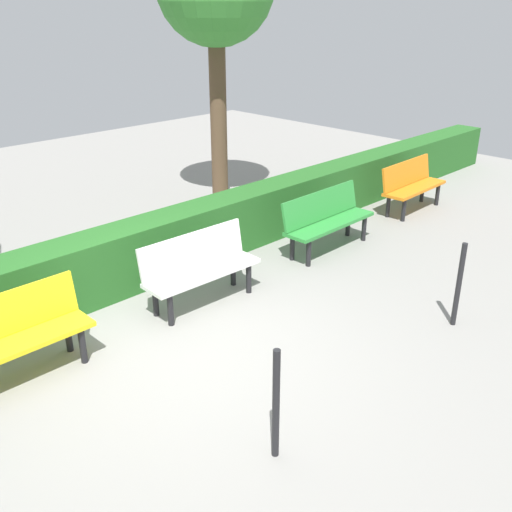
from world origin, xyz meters
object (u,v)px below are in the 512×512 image
bench_orange (411,184)px  bench_green (326,218)px  bench_yellow (17,333)px  bench_white (199,266)px

bench_orange → bench_green: same height
bench_orange → bench_yellow: bearing=-1.5°
bench_green → bench_yellow: 4.61m
bench_orange → bench_yellow: (7.04, -0.01, -0.00)m
bench_orange → bench_white: same height
bench_orange → bench_white: 4.82m
bench_orange → bench_green: size_ratio=0.90×
bench_green → bench_white: 2.40m
bench_orange → bench_white: bearing=-0.9°
bench_orange → bench_green: bearing=0.0°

